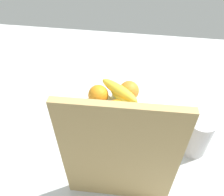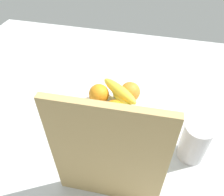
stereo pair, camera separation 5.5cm
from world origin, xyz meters
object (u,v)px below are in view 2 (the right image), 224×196
(cutting_board, at_px, (108,158))
(thermos_tumbler, at_px, (194,142))
(orange_front_right, at_px, (114,111))
(fruit_bowl, at_px, (112,112))
(orange_front_left, at_px, (99,94))
(orange_center, at_px, (130,92))
(banana_bunch, at_px, (121,97))

(cutting_board, xyz_separation_m, thermos_tumbler, (-0.23, -0.19, -0.11))
(orange_front_right, xyz_separation_m, cutting_board, (-0.04, 0.23, 0.08))
(fruit_bowl, xyz_separation_m, cutting_board, (-0.06, 0.29, 0.15))
(cutting_board, distance_m, thermos_tumbler, 0.32)
(orange_front_right, bearing_deg, orange_front_left, -43.25)
(orange_center, xyz_separation_m, thermos_tumbler, (-0.24, 0.15, -0.03))
(thermos_tumbler, bearing_deg, orange_front_right, -8.63)
(thermos_tumbler, bearing_deg, cutting_board, 39.35)
(orange_center, distance_m, banana_bunch, 0.05)
(orange_front_left, xyz_separation_m, cutting_board, (-0.11, 0.30, 0.08))
(orange_front_left, bearing_deg, orange_center, -160.02)
(orange_front_left, xyz_separation_m, orange_front_right, (-0.07, 0.07, 0.00))
(orange_center, relative_size, banana_bunch, 0.43)
(orange_center, relative_size, thermos_tumbler, 0.53)
(orange_front_left, bearing_deg, fruit_bowl, 167.36)
(orange_front_left, height_order, thermos_tumbler, same)
(orange_center, height_order, banana_bunch, banana_bunch)
(orange_front_left, distance_m, thermos_tumbler, 0.36)
(fruit_bowl, height_order, orange_front_right, orange_front_right)
(fruit_bowl, bearing_deg, orange_front_left, -12.64)
(orange_center, bearing_deg, orange_front_right, 72.15)
(fruit_bowl, height_order, thermos_tumbler, thermos_tumbler)
(fruit_bowl, xyz_separation_m, orange_front_left, (0.05, -0.01, 0.07))
(orange_center, xyz_separation_m, banana_bunch, (0.03, 0.04, 0.00))
(cutting_board, bearing_deg, fruit_bowl, -80.44)
(orange_front_right, distance_m, orange_center, 0.11)
(banana_bunch, relative_size, cutting_board, 0.48)
(fruit_bowl, height_order, orange_center, orange_center)
(fruit_bowl, relative_size, orange_center, 3.51)
(fruit_bowl, distance_m, orange_front_left, 0.09)
(thermos_tumbler, bearing_deg, banana_bunch, -22.80)
(banana_bunch, height_order, thermos_tumbler, banana_bunch)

